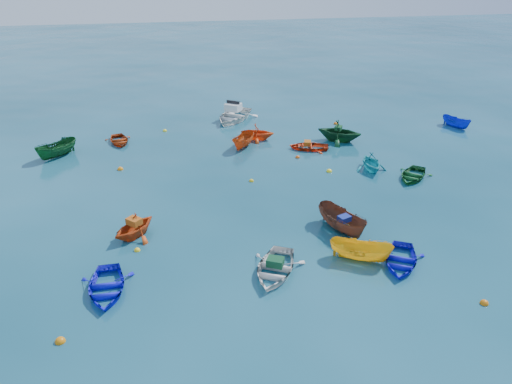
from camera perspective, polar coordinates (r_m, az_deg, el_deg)
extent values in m
plane|color=#093647|center=(24.67, 2.02, -5.94)|extent=(160.00, 160.00, 0.00)
imported|color=#1112D6|center=(22.48, -16.69, -10.85)|extent=(2.38, 3.27, 0.66)
imported|color=silver|center=(22.66, 2.13, -9.23)|extent=(3.64, 4.08, 0.70)
imported|color=brown|center=(26.09, 9.71, -4.38)|extent=(2.42, 3.57, 1.29)
imported|color=#1110CC|center=(24.15, 16.11, -7.89)|extent=(3.35, 3.71, 0.63)
imported|color=#CF4413|center=(26.00, -13.64, -4.91)|extent=(3.30, 3.31, 1.32)
imported|color=yellow|center=(24.00, 11.80, -7.58)|extent=(3.11, 2.30, 1.13)
imported|color=#135322|center=(32.95, 17.41, 1.54)|extent=(3.49, 3.57, 0.61)
imported|color=#1DA9B3|center=(33.48, 12.95, 2.51)|extent=(2.08, 2.40, 1.26)
imported|color=#C14612|center=(36.37, -1.43, 5.15)|extent=(2.43, 2.98, 1.10)
imported|color=#0F411E|center=(38.06, 9.43, 5.78)|extent=(4.21, 4.06, 1.70)
imported|color=red|center=(36.24, 6.03, 4.93)|extent=(3.22, 2.66, 0.58)
imported|color=#0F23C2|center=(43.62, 21.82, 6.92)|extent=(1.96, 2.66, 0.97)
imported|color=#A0320D|center=(38.55, -15.34, 5.45)|extent=(2.50, 3.08, 0.56)
imported|color=#ED4F16|center=(37.90, 0.14, 6.06)|extent=(3.06, 2.85, 1.31)
imported|color=#124F21|center=(37.28, -21.66, 3.77)|extent=(3.08, 3.12, 1.23)
imported|color=white|center=(42.36, -2.59, 8.26)|extent=(5.22, 5.56, 1.54)
cube|color=#114727|center=(22.44, 2.21, -7.99)|extent=(0.90, 0.82, 0.36)
cube|color=navy|center=(25.60, 10.06, -3.01)|extent=(0.73, 0.65, 0.29)
cube|color=#BA5213|center=(25.62, -13.76, -3.28)|extent=(0.87, 0.86, 0.34)
cube|color=#11461F|center=(37.74, 9.39, 7.22)|extent=(0.73, 0.78, 0.30)
cube|color=#B05412|center=(36.08, 5.90, 5.59)|extent=(0.62, 0.73, 0.30)
sphere|color=orange|center=(20.62, -21.45, -15.64)|extent=(0.39, 0.39, 0.39)
sphere|color=yellow|center=(26.40, 10.55, -4.07)|extent=(0.33, 0.33, 0.33)
sphere|color=#D1670B|center=(22.94, 24.62, -11.53)|extent=(0.36, 0.36, 0.36)
sphere|color=yellow|center=(24.81, -13.42, -6.54)|extent=(0.30, 0.30, 0.30)
sphere|color=orange|center=(33.82, -15.24, 2.49)|extent=(0.38, 0.38, 0.38)
sphere|color=gold|center=(31.00, -0.52, 1.24)|extent=(0.30, 0.30, 0.30)
sphere|color=#D84B0B|center=(34.62, 4.78, 3.93)|extent=(0.32, 0.32, 0.32)
sphere|color=yellow|center=(40.25, -10.37, 6.86)|extent=(0.32, 0.32, 0.32)
sphere|color=#D65B0B|center=(41.76, 9.10, 7.68)|extent=(0.35, 0.35, 0.35)
sphere|color=yellow|center=(32.68, 8.36, 2.32)|extent=(0.37, 0.37, 0.37)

